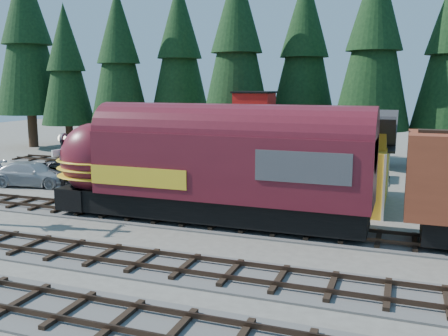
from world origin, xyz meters
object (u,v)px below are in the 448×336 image
(caboose, at_px, (241,136))
(pickup_truck_a, at_px, (70,173))
(locomotive, at_px, (196,171))
(depot, at_px, (281,150))
(pickup_truck_b, at_px, (32,174))

(caboose, relative_size, pickup_truck_a, 1.85)
(locomotive, bearing_deg, caboose, 99.25)
(locomotive, distance_m, pickup_truck_a, 13.28)
(depot, xyz_separation_m, pickup_truck_b, (-16.68, -1.99, -2.15))
(pickup_truck_b, bearing_deg, caboose, -61.81)
(locomotive, xyz_separation_m, pickup_truck_a, (-11.86, 5.70, -1.77))
(depot, height_order, locomotive, depot)
(depot, relative_size, pickup_truck_a, 2.12)
(pickup_truck_a, relative_size, pickup_truck_b, 1.08)
(pickup_truck_a, bearing_deg, caboose, -28.63)
(pickup_truck_a, bearing_deg, depot, -66.40)
(depot, height_order, pickup_truck_b, depot)
(pickup_truck_a, bearing_deg, pickup_truck_b, 139.78)
(depot, distance_m, locomotive, 7.04)
(depot, relative_size, locomotive, 0.78)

